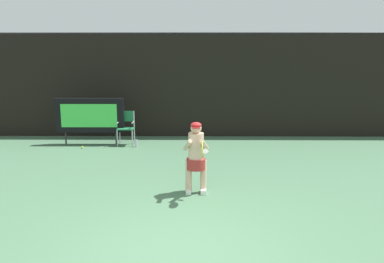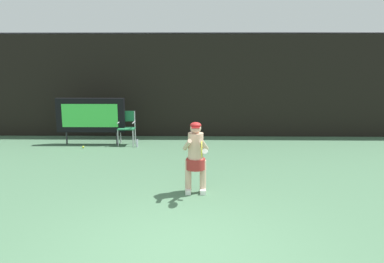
% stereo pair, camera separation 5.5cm
% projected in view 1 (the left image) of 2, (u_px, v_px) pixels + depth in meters
% --- Properties ---
extents(ground, '(18.00, 22.00, 0.03)m').
position_uv_depth(ground, '(179.00, 262.00, 5.03)').
color(ground, '#476E4F').
extents(backdrop_screen, '(18.00, 0.12, 3.66)m').
position_uv_depth(backdrop_screen, '(189.00, 86.00, 13.24)').
color(backdrop_screen, black).
rests_on(backdrop_screen, ground).
extents(scoreboard, '(2.20, 0.21, 1.50)m').
position_uv_depth(scoreboard, '(90.00, 115.00, 12.06)').
color(scoreboard, black).
rests_on(scoreboard, ground).
extents(umpire_chair, '(0.52, 0.44, 1.08)m').
position_uv_depth(umpire_chair, '(126.00, 126.00, 12.05)').
color(umpire_chair, '#B7B7BC').
rests_on(umpire_chair, ground).
extents(water_bottle, '(0.07, 0.07, 0.27)m').
position_uv_depth(water_bottle, '(136.00, 143.00, 11.79)').
color(water_bottle, silver).
rests_on(water_bottle, ground).
extents(tennis_player, '(0.53, 0.61, 1.46)m').
position_uv_depth(tennis_player, '(196.00, 155.00, 7.54)').
color(tennis_player, white).
rests_on(tennis_player, ground).
extents(tennis_racket, '(0.03, 0.60, 0.31)m').
position_uv_depth(tennis_racket, '(202.00, 149.00, 7.01)').
color(tennis_racket, black).
extents(tennis_ball_loose, '(0.07, 0.07, 0.07)m').
position_uv_depth(tennis_ball_loose, '(82.00, 147.00, 11.62)').
color(tennis_ball_loose, '#CCDB3D').
rests_on(tennis_ball_loose, ground).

